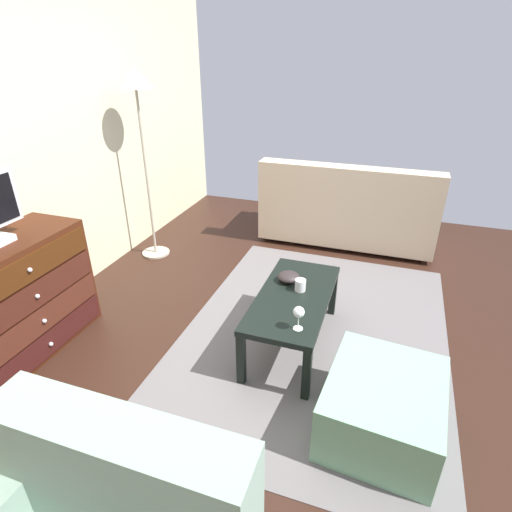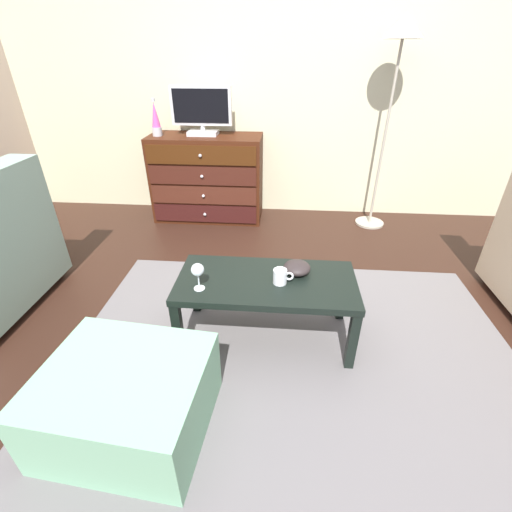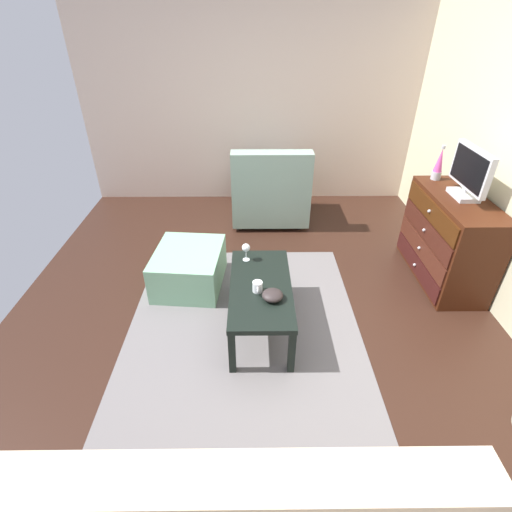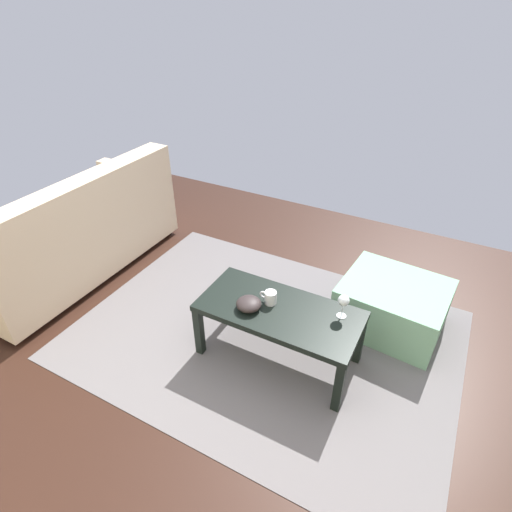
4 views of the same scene
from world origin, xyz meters
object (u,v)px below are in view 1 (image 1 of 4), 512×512
at_px(wine_glass, 299,313).
at_px(mug, 300,285).
at_px(ottoman, 382,407).
at_px(standing_lamp, 137,97).
at_px(couch_large, 348,211).
at_px(dresser, 12,302).
at_px(coffee_table, 293,302).
at_px(bowl_decorative, 289,277).

bearing_deg(wine_glass, mug, 11.72).
xyz_separation_m(mug, ottoman, (-0.66, -0.63, -0.28)).
bearing_deg(standing_lamp, couch_large, -61.60).
bearing_deg(mug, standing_lamp, 62.97).
xyz_separation_m(wine_glass, couch_large, (2.31, 0.00, -0.19)).
distance_m(dresser, mug, 1.95).
xyz_separation_m(mug, standing_lamp, (0.89, 1.74, 1.08)).
height_order(coffee_table, standing_lamp, standing_lamp).
bearing_deg(bowl_decorative, mug, -130.22).
bearing_deg(dresser, couch_large, -35.30).
height_order(bowl_decorative, couch_large, couch_large).
xyz_separation_m(ottoman, standing_lamp, (1.55, 2.37, 1.36)).
distance_m(wine_glass, mug, 0.45).
relative_size(mug, couch_large, 0.06).
relative_size(wine_glass, standing_lamp, 0.09).
bearing_deg(ottoman, wine_glass, 67.30).
distance_m(dresser, ottoman, 2.44).
relative_size(coffee_table, wine_glass, 6.47).
xyz_separation_m(wine_glass, bowl_decorative, (0.53, 0.20, -0.08)).
xyz_separation_m(wine_glass, ottoman, (-0.23, -0.54, -0.35)).
relative_size(couch_large, ottoman, 2.58).
xyz_separation_m(couch_large, ottoman, (-2.54, -0.55, -0.17)).
bearing_deg(bowl_decorative, coffee_table, -153.96).
height_order(wine_glass, standing_lamp, standing_lamp).
distance_m(coffee_table, wine_glass, 0.41).
height_order(bowl_decorative, ottoman, bowl_decorative).
xyz_separation_m(dresser, mug, (0.77, -1.79, 0.04)).
distance_m(dresser, standing_lamp, 2.01).
xyz_separation_m(coffee_table, standing_lamp, (0.97, 1.72, 1.17)).
distance_m(bowl_decorative, standing_lamp, 2.12).
relative_size(coffee_table, ottoman, 1.45).
bearing_deg(mug, ottoman, -136.38).
height_order(bowl_decorative, standing_lamp, standing_lamp).
height_order(coffee_table, couch_large, couch_large).
relative_size(mug, ottoman, 0.16).
xyz_separation_m(bowl_decorative, standing_lamp, (0.80, 1.63, 1.09)).
bearing_deg(coffee_table, wine_glass, -162.01).
distance_m(mug, standing_lamp, 2.23).
bearing_deg(couch_large, ottoman, -167.85).
xyz_separation_m(coffee_table, mug, (0.08, -0.03, 0.10)).
height_order(couch_large, ottoman, couch_large).
bearing_deg(coffee_table, bowl_decorative, 26.04).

